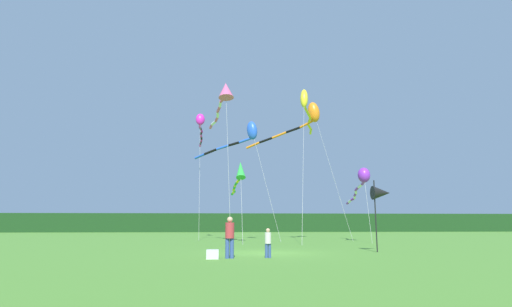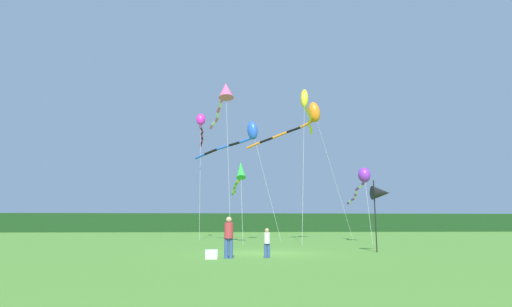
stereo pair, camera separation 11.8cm
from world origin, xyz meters
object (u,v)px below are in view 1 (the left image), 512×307
person_adult (230,235)px  kite_yellow (305,104)px  kite_blue (246,134)px  kite_rainbow (224,94)px  banner_flag_pole (381,194)px  cooler_box (213,254)px  person_child (268,241)px  kite_magenta (200,124)px  kite_green (240,173)px  kite_purple (362,179)px  kite_orange (309,116)px

person_adult → kite_yellow: kite_yellow is taller
kite_blue → kite_rainbow: bearing=-108.4°
person_adult → banner_flag_pole: 8.38m
cooler_box → kite_blue: (2.16, 15.57, 8.36)m
person_child → kite_magenta: size_ratio=0.10×
kite_green → person_child: bearing=-87.0°
cooler_box → kite_purple: 17.89m
kite_rainbow → kite_orange: 9.71m
kite_orange → cooler_box: bearing=-114.6°
kite_purple → kite_blue: bearing=166.3°
kite_green → person_adult: bearing=-93.9°
person_child → kite_purple: bearing=56.3°
kite_yellow → person_adult: bearing=-113.5°
kite_yellow → kite_magenta: 10.99m
person_child → banner_flag_pole: size_ratio=0.34×
person_adult → kite_yellow: (6.23, 14.34, 9.98)m
kite_orange → banner_flag_pole: bearing=-87.2°
kite_rainbow → kite_blue: size_ratio=1.13×
person_adult → kite_magenta: kite_magenta is taller
kite_green → cooler_box: bearing=-96.7°
person_child → kite_rainbow: 13.75m
cooler_box → kite_purple: size_ratio=0.06×
kite_blue → kite_green: (-0.60, -2.16, -3.49)m
kite_rainbow → kite_yellow: bearing=34.0°
banner_flag_pole → kite_blue: 14.91m
cooler_box → kite_yellow: (6.91, 14.59, 10.72)m
kite_magenta → kite_blue: kite_magenta is taller
person_adult → kite_magenta: 23.23m
kite_orange → kite_magenta: bearing=154.6°
kite_blue → kite_green: 4.14m
kite_magenta → kite_yellow: bearing=-36.7°
cooler_box → person_adult: bearing=20.5°
person_adult → kite_green: size_ratio=0.25×
banner_flag_pole → kite_magenta: (-10.17, 17.95, 7.86)m
person_child → kite_magenta: kite_magenta is taller
kite_green → kite_orange: kite_orange is taller
person_child → banner_flag_pole: banner_flag_pole is taller
person_child → kite_rainbow: bearing=100.8°
banner_flag_pole → cooler_box: bearing=-158.8°
kite_rainbow → kite_magenta: 11.23m
cooler_box → kite_yellow: bearing=64.7°
kite_purple → kite_green: kite_green is taller
cooler_box → kite_magenta: bearing=95.1°
kite_yellow → kite_rainbow: (-6.54, -4.41, -0.80)m
person_child → kite_green: bearing=93.0°
kite_magenta → kite_orange: bearing=-25.4°
banner_flag_pole → kite_blue: bearing=116.3°
person_child → kite_green: 13.78m
person_adult → kite_orange: 20.21m
kite_yellow → kite_magenta: (-8.80, 6.57, -0.19)m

